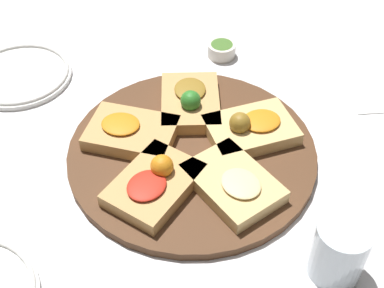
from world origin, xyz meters
TOP-DOWN VIEW (x-y plane):
  - ground_plane at (0.00, 0.00)m, footprint 3.00×3.00m
  - serving_board at (0.00, 0.00)m, footprint 0.44×0.44m
  - focaccia_slice_0 at (0.11, 0.01)m, footprint 0.16×0.13m
  - focaccia_slice_1 at (0.02, 0.11)m, footprint 0.13×0.17m
  - focaccia_slice_2 at (-0.10, 0.05)m, footprint 0.19×0.17m
  - focaccia_slice_3 at (-0.09, -0.07)m, footprint 0.19×0.18m
  - focaccia_slice_4 at (0.04, -0.10)m, footprint 0.16×0.18m
  - plate_right at (0.19, 0.38)m, footprint 0.21×0.21m
  - water_glass at (-0.22, -0.23)m, footprint 0.08×0.08m
  - napkin_stack at (0.20, -0.35)m, footprint 0.13×0.12m
  - dipping_bowl at (0.31, -0.04)m, footprint 0.06×0.06m

SIDE VIEW (x-z plane):
  - ground_plane at x=0.00m, z-range 0.00..0.00m
  - napkin_stack at x=0.20m, z-range 0.00..0.00m
  - plate_right at x=0.19m, z-range 0.00..0.02m
  - serving_board at x=0.00m, z-range 0.00..0.02m
  - dipping_bowl at x=0.31m, z-range 0.00..0.03m
  - focaccia_slice_1 at x=0.02m, z-range 0.01..0.05m
  - focaccia_slice_3 at x=-0.09m, z-range 0.01..0.05m
  - focaccia_slice_0 at x=0.11m, z-range 0.01..0.06m
  - focaccia_slice_2 at x=-0.10m, z-range 0.01..0.06m
  - focaccia_slice_4 at x=0.04m, z-range 0.01..0.06m
  - water_glass at x=-0.22m, z-range 0.00..0.10m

